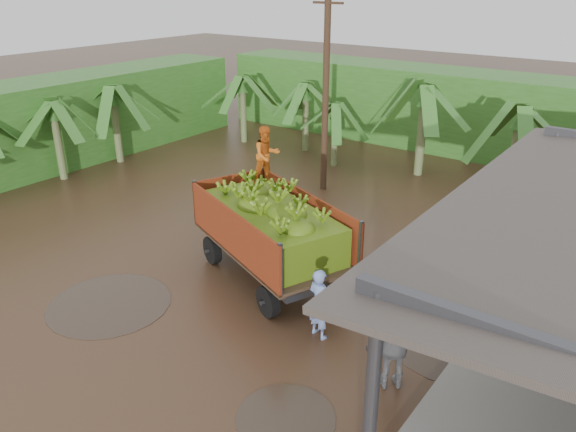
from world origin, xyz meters
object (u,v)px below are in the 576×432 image
object	(u,v)px
banana_trailer	(271,228)
man_grey	(395,346)
man_blue	(319,304)
utility_pole	(326,93)

from	to	relation	value
banana_trailer	man_grey	xyz separation A→B (m)	(4.68, -2.07, -0.50)
man_blue	utility_pole	size ratio (longest dim) A/B	0.23
banana_trailer	man_grey	world-z (taller)	banana_trailer
man_grey	utility_pole	world-z (taller)	utility_pole
man_grey	utility_pole	distance (m)	11.61
banana_trailer	utility_pole	xyz separation A→B (m)	(-2.58, 6.57, 2.22)
banana_trailer	utility_pole	distance (m)	7.40
man_blue	utility_pole	world-z (taller)	utility_pole
man_grey	man_blue	bearing A→B (deg)	-54.70
man_grey	banana_trailer	bearing A→B (deg)	-63.92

